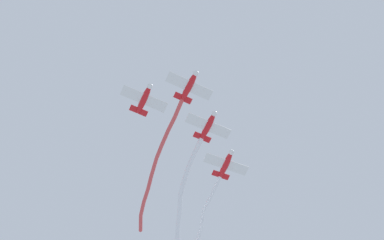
% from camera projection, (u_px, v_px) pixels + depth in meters
% --- Properties ---
extents(airplane_lead, '(6.06, 7.84, 1.96)m').
position_uv_depth(airplane_lead, '(189.00, 86.00, 88.58)').
color(airplane_lead, red).
extents(smoke_trail_lead, '(23.52, 14.48, 1.41)m').
position_uv_depth(smoke_trail_lead, '(156.00, 168.00, 94.93)').
color(smoke_trail_lead, '#DB4C4C').
extents(airplane_left_wing, '(6.04, 7.81, 1.96)m').
position_uv_depth(airplane_left_wing, '(208.00, 126.00, 91.50)').
color(airplane_left_wing, red).
extents(smoke_trail_left_wing, '(19.23, 16.08, 3.55)m').
position_uv_depth(smoke_trail_left_wing, '(184.00, 203.00, 96.14)').
color(smoke_trail_left_wing, white).
extents(airplane_right_wing, '(6.05, 7.81, 1.96)m').
position_uv_depth(airplane_right_wing, '(144.00, 99.00, 89.83)').
color(airplane_right_wing, red).
extents(airplane_slot, '(6.00, 7.70, 1.96)m').
position_uv_depth(airplane_slot, '(226.00, 164.00, 94.15)').
color(airplane_slot, red).
extents(smoke_trail_slot, '(17.22, 13.07, 4.84)m').
position_uv_depth(smoke_trail_slot, '(204.00, 219.00, 101.36)').
color(smoke_trail_slot, white).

